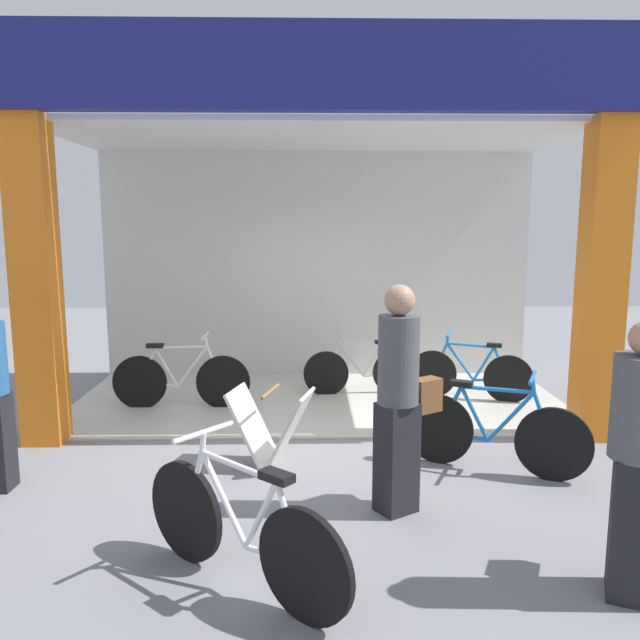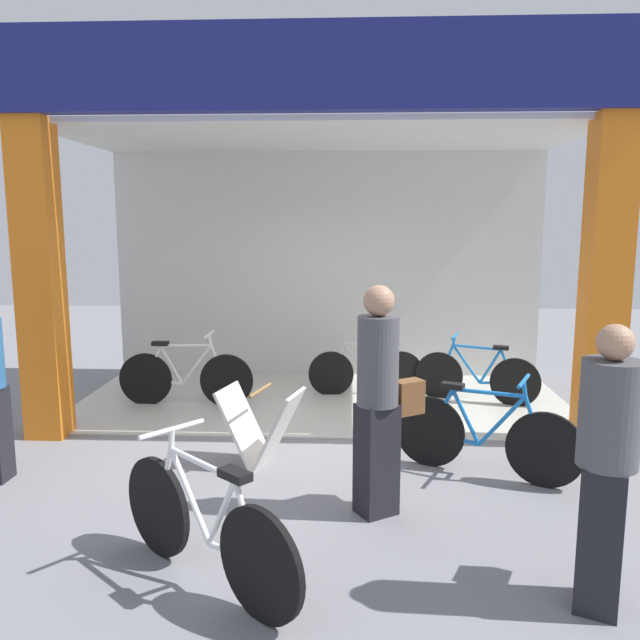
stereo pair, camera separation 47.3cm
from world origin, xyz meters
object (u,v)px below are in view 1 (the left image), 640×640
bicycle_parked_1 (493,432)px  sandwich_board_sign (271,429)px  pedestrian_1 (637,458)px  pedestrian_2 (399,397)px  bicycle_parked_0 (241,530)px  bicycle_inside_0 (361,370)px  bicycle_inside_1 (181,379)px  bicycle_inside_2 (470,374)px

bicycle_parked_1 → sandwich_board_sign: bearing=175.9°
pedestrian_1 → pedestrian_2: bearing=137.2°
bicycle_parked_0 → bicycle_parked_1: 2.76m
bicycle_inside_0 → pedestrian_1: pedestrian_1 is taller
bicycle_inside_1 → pedestrian_2: size_ratio=0.93×
bicycle_inside_2 → bicycle_parked_1: (-0.39, -2.30, 0.03)m
bicycle_inside_2 → bicycle_parked_1: 2.33m
sandwich_board_sign → bicycle_inside_0: bearing=66.6°
bicycle_inside_1 → pedestrian_1: 5.25m
bicycle_inside_1 → bicycle_inside_0: bearing=13.9°
bicycle_parked_0 → bicycle_parked_1: bearing=40.8°
bicycle_parked_0 → bicycle_inside_2: bearing=58.8°
bicycle_parked_1 → pedestrian_2: bearing=-141.9°
bicycle_inside_2 → pedestrian_2: (-1.36, -3.06, 0.58)m
bicycle_inside_0 → bicycle_parked_0: (-1.11, -4.35, 0.05)m
pedestrian_1 → sandwich_board_sign: bearing=138.0°
bicycle_inside_2 → sandwich_board_sign: size_ratio=1.77×
bicycle_parked_0 → pedestrian_2: bearing=42.9°
bicycle_parked_1 → pedestrian_1: 2.00m
pedestrian_2 → bicycle_inside_2: bearing=66.0°
sandwich_board_sign → bicycle_inside_2: bearing=41.8°
bicycle_inside_1 → pedestrian_1: size_ratio=0.98×
bicycle_inside_0 → bicycle_parked_0: size_ratio=1.11×
bicycle_inside_1 → bicycle_parked_1: size_ratio=1.07×
bicycle_inside_0 → sandwich_board_sign: size_ratio=1.79×
pedestrian_2 → bicycle_parked_1: bearing=38.1°
pedestrian_1 → pedestrian_2: (-1.24, 1.15, 0.05)m
bicycle_inside_0 → bicycle_parked_0: 4.49m
bicycle_parked_0 → bicycle_parked_1: bicycle_parked_0 is taller
bicycle_inside_1 → pedestrian_1: bearing=-48.4°
bicycle_inside_2 → sandwich_board_sign: 3.23m
bicycle_parked_1 → sandwich_board_sign: (-2.02, 0.14, -0.00)m
pedestrian_1 → bicycle_inside_0: bearing=105.6°
bicycle_inside_1 → pedestrian_2: 3.59m
bicycle_inside_1 → sandwich_board_sign: 2.20m
bicycle_parked_1 → pedestrian_1: pedestrian_1 is taller
bicycle_inside_1 → bicycle_parked_0: (1.11, -3.80, 0.02)m
bicycle_parked_0 → sandwich_board_sign: size_ratio=1.62×
bicycle_inside_2 → bicycle_parked_1: bearing=-99.6°
bicycle_parked_0 → pedestrian_1: (2.36, -0.11, 0.49)m
bicycle_inside_2 → pedestrian_2: bearing=-114.0°
bicycle_parked_0 → sandwich_board_sign: bicycle_parked_0 is taller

